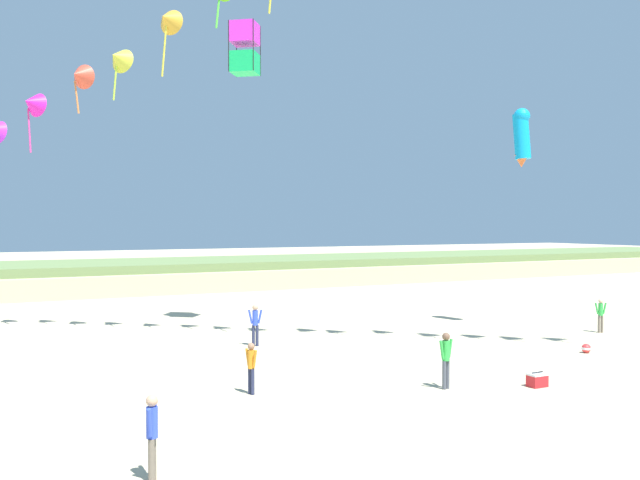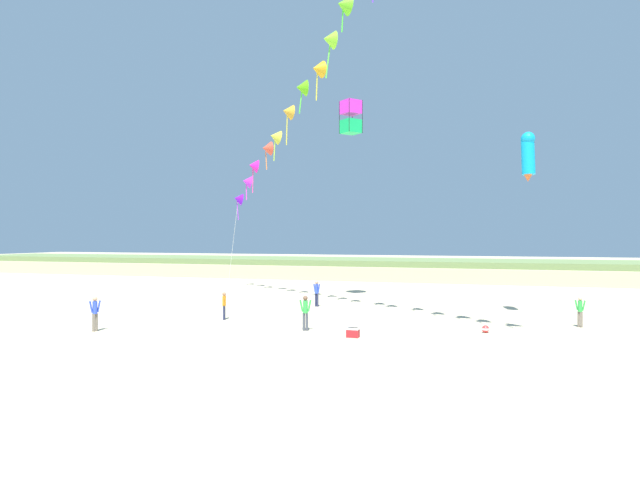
{
  "view_description": "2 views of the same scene",
  "coord_description": "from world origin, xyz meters",
  "views": [
    {
      "loc": [
        -14.26,
        -10.18,
        5.06
      ],
      "look_at": [
        -3.35,
        11.12,
        4.47
      ],
      "focal_mm": 38.0,
      "sensor_mm": 36.0,
      "label": 1
    },
    {
      "loc": [
        7.83,
        -20.06,
        4.63
      ],
      "look_at": [
        -2.47,
        11.79,
        4.43
      ],
      "focal_mm": 32.0,
      "sensor_mm": 36.0,
      "label": 2
    }
  ],
  "objects": [
    {
      "name": "large_kite_low_lead",
      "position": [
        -2.78,
        20.04,
        13.33
      ],
      "size": [
        1.71,
        1.71,
        2.38
      ],
      "color": "#15C15F"
    },
    {
      "name": "person_far_right",
      "position": [
        -11.2,
        3.02,
        0.99
      ],
      "size": [
        0.34,
        0.57,
        1.71
      ],
      "color": "#726656",
      "rests_on": "ground"
    },
    {
      "name": "person_near_right",
      "position": [
        -3.98,
        15.75,
        0.99
      ],
      "size": [
        0.59,
        0.31,
        1.72
      ],
      "color": "#282D4C",
      "rests_on": "ground"
    },
    {
      "name": "dune_ridge",
      "position": [
        0.0,
        43.29,
        1.04
      ],
      "size": [
        120.0,
        13.15,
        2.1
      ],
      "color": "#BFAE8B",
      "rests_on": "ground"
    },
    {
      "name": "large_kite_mid_trail",
      "position": [
        9.12,
        14.29,
        9.3
      ],
      "size": [
        1.04,
        1.13,
        2.83
      ],
      "color": "#0FA0DE"
    },
    {
      "name": "person_near_left",
      "position": [
        -1.47,
        6.36,
        1.0
      ],
      "size": [
        0.6,
        0.24,
        1.73
      ],
      "color": "#474C56",
      "rests_on": "ground"
    },
    {
      "name": "beach_ball",
      "position": [
        6.99,
        8.48,
        0.18
      ],
      "size": [
        0.36,
        0.36,
        0.36
      ],
      "color": "red",
      "rests_on": "ground"
    },
    {
      "name": "beach_cooler",
      "position": [
        1.23,
        5.29,
        0.21
      ],
      "size": [
        0.58,
        0.41,
        0.46
      ],
      "color": "red",
      "rests_on": "ground"
    },
    {
      "name": "person_mid_center",
      "position": [
        11.54,
        11.67,
        0.92
      ],
      "size": [
        0.53,
        0.32,
        1.58
      ],
      "color": "#726656",
      "rests_on": "ground"
    },
    {
      "name": "person_far_left",
      "position": [
        -7.0,
        8.46,
        0.89
      ],
      "size": [
        0.22,
        0.53,
        1.53
      ],
      "color": "#282D4C",
      "rests_on": "ground"
    }
  ]
}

